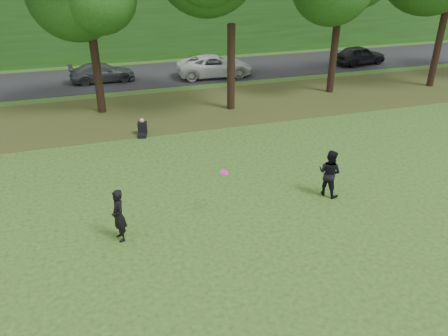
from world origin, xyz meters
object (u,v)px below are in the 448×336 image
at_px(frisbee, 224,173).
at_px(seated_person, 142,129).
at_px(player_right, 330,173).
at_px(player_left, 119,216).

distance_m(frisbee, seated_person, 8.26).
xyz_separation_m(player_right, seated_person, (-5.68, 7.80, -0.57)).
relative_size(player_left, frisbee, 5.64).
height_order(player_left, frisbee, player_left).
distance_m(player_right, seated_person, 9.67).
bearing_deg(frisbee, player_right, 2.69).
height_order(player_right, frisbee, player_right).
relative_size(frisbee, seated_person, 0.37).
bearing_deg(player_left, seated_person, 154.16).
bearing_deg(frisbee, player_left, -174.17).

